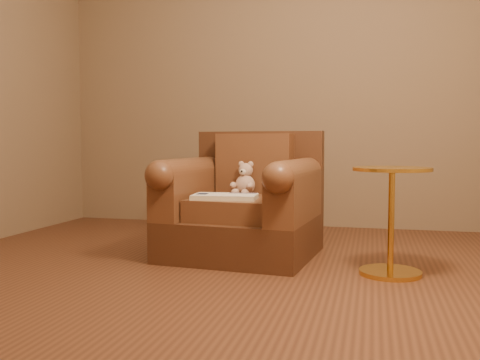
# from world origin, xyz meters

# --- Properties ---
(floor) EXTENTS (4.00, 4.00, 0.00)m
(floor) POSITION_xyz_m (0.00, 0.00, 0.00)
(floor) COLOR brown
(floor) RESTS_ON ground
(armchair) EXTENTS (1.02, 0.97, 0.84)m
(armchair) POSITION_xyz_m (0.01, 0.64, 0.32)
(armchair) COLOR #4B2A19
(armchair) RESTS_ON floor
(teddy_bear) EXTENTS (0.17, 0.19, 0.23)m
(teddy_bear) POSITION_xyz_m (-0.01, 0.72, 0.49)
(teddy_bear) COLOR tan
(teddy_bear) RESTS_ON armchair
(guidebook) EXTENTS (0.42, 0.27, 0.03)m
(guidebook) POSITION_xyz_m (-0.06, 0.40, 0.42)
(guidebook) COLOR beige
(guidebook) RESTS_ON armchair
(side_table) EXTENTS (0.44, 0.44, 0.62)m
(side_table) POSITION_xyz_m (0.96, 0.30, 0.33)
(side_table) COLOR gold
(side_table) RESTS_ON floor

